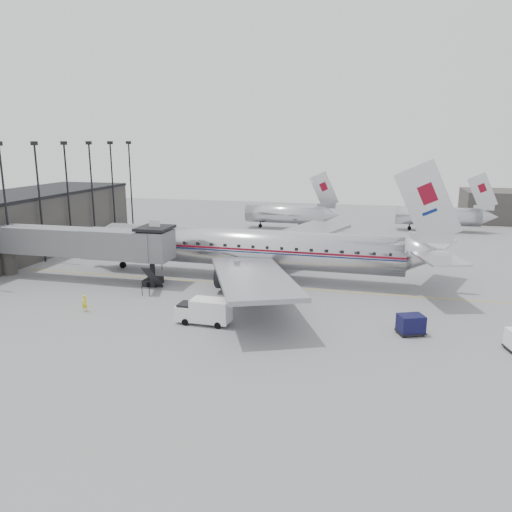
# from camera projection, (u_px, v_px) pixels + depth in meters

# --- Properties ---
(ground) EXTENTS (160.00, 160.00, 0.00)m
(ground) POSITION_uv_depth(u_px,v_px,m) (225.00, 301.00, 48.77)
(ground) COLOR slate
(ground) RESTS_ON ground
(terminal) EXTENTS (12.00, 46.00, 8.00)m
(terminal) POSITION_uv_depth(u_px,v_px,m) (0.00, 229.00, 65.34)
(terminal) COLOR #393634
(terminal) RESTS_ON ground
(apron_line) EXTENTS (60.00, 0.15, 0.01)m
(apron_line) POSITION_uv_depth(u_px,v_px,m) (268.00, 286.00, 53.74)
(apron_line) COLOR gold
(apron_line) RESTS_ON ground
(jet_bridge) EXTENTS (21.00, 6.20, 7.10)m
(jet_bridge) POSITION_uv_depth(u_px,v_px,m) (91.00, 244.00, 55.22)
(jet_bridge) COLOR #5A5D5F
(jet_bridge) RESTS_ON ground
(floodlight_masts) EXTENTS (0.90, 42.25, 15.25)m
(floodlight_masts) POSITION_uv_depth(u_px,v_px,m) (54.00, 195.00, 65.66)
(floodlight_masts) COLOR black
(floodlight_masts) RESTS_ON ground
(distant_aircraft_near) EXTENTS (16.39, 3.20, 10.26)m
(distant_aircraft_near) POSITION_uv_depth(u_px,v_px,m) (286.00, 213.00, 88.28)
(distant_aircraft_near) COLOR silver
(distant_aircraft_near) RESTS_ON ground
(distant_aircraft_mid) EXTENTS (16.39, 3.20, 10.26)m
(distant_aircraft_mid) POSITION_uv_depth(u_px,v_px,m) (439.00, 215.00, 85.93)
(distant_aircraft_mid) COLOR silver
(distant_aircraft_mid) RESTS_ON ground
(airliner) EXTENTS (43.19, 40.02, 13.66)m
(airliner) POSITION_uv_depth(u_px,v_px,m) (255.00, 248.00, 56.28)
(airliner) COLOR silver
(airliner) RESTS_ON ground
(service_van) EXTENTS (4.72, 1.98, 2.20)m
(service_van) POSITION_uv_depth(u_px,v_px,m) (204.00, 311.00, 42.53)
(service_van) COLOR white
(service_van) RESTS_ON ground
(baggage_cart_navy) EXTENTS (2.52, 2.26, 1.63)m
(baggage_cart_navy) POSITION_uv_depth(u_px,v_px,m) (411.00, 324.00, 40.24)
(baggage_cart_navy) COLOR #0D0D35
(baggage_cart_navy) RESTS_ON ground
(ramp_worker) EXTENTS (0.57, 0.38, 1.54)m
(ramp_worker) POSITION_uv_depth(u_px,v_px,m) (85.00, 303.00, 45.65)
(ramp_worker) COLOR yellow
(ramp_worker) RESTS_ON ground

